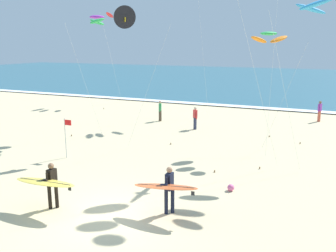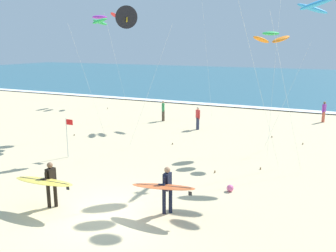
% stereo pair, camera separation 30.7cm
% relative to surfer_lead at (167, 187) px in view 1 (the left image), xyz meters
% --- Properties ---
extents(ground_plane, '(160.00, 160.00, 0.00)m').
position_rel_surfer_lead_xyz_m(ground_plane, '(-1.91, -0.78, -1.05)').
color(ground_plane, beige).
extents(ocean_water, '(160.00, 60.00, 0.08)m').
position_rel_surfer_lead_xyz_m(ocean_water, '(-1.91, 52.85, -1.01)').
color(ocean_water, '#2D6075').
rests_on(ocean_water, ground).
extents(shoreline_foam, '(160.00, 1.30, 0.01)m').
position_rel_surfer_lead_xyz_m(shoreline_foam, '(-1.91, 23.15, -0.96)').
color(shoreline_foam, white).
rests_on(shoreline_foam, ocean_water).
extents(surfer_lead, '(2.36, 0.89, 1.71)m').
position_rel_surfer_lead_xyz_m(surfer_lead, '(0.00, 0.00, 0.00)').
color(surfer_lead, black).
rests_on(surfer_lead, ground).
extents(surfer_trailing, '(2.50, 0.96, 1.71)m').
position_rel_surfer_lead_xyz_m(surfer_trailing, '(-3.99, -1.34, 0.01)').
color(surfer_trailing, black).
rests_on(surfer_trailing, ground).
extents(kite_arc_violet_near, '(2.59, 2.26, 7.53)m').
position_rel_surfer_lead_xyz_m(kite_arc_violet_near, '(-8.62, 8.78, 6.19)').
color(kite_arc_violet_near, green).
rests_on(kite_arc_violet_near, ground).
extents(kite_arc_emerald_mid, '(3.08, 3.22, 6.45)m').
position_rel_surfer_lead_xyz_m(kite_arc_emerald_mid, '(1.59, 9.63, 5.09)').
color(kite_arc_emerald_mid, orange).
rests_on(kite_arc_emerald_mid, ground).
extents(kite_delta_charcoal_high, '(2.46, 2.34, 7.79)m').
position_rel_surfer_lead_xyz_m(kite_delta_charcoal_high, '(-5.41, 6.65, 6.12)').
color(kite_delta_charcoal_high, black).
rests_on(kite_delta_charcoal_high, ground).
extents(kite_arc_rose_close, '(2.70, 2.89, 7.86)m').
position_rel_surfer_lead_xyz_m(kite_arc_rose_close, '(3.85, 6.46, 6.42)').
color(kite_arc_rose_close, '#2D99DB').
rests_on(kite_arc_rose_close, ground).
extents(kite_arc_cobalt_outer, '(2.70, 4.84, 9.09)m').
position_rel_surfer_lead_xyz_m(kite_arc_cobalt_outer, '(-14.48, 21.09, 7.66)').
color(kite_arc_cobalt_outer, red).
rests_on(kite_arc_cobalt_outer, ground).
extents(bystander_green_top, '(0.27, 0.48, 1.59)m').
position_rel_surfer_lead_xyz_m(bystander_green_top, '(-6.98, 14.31, -0.23)').
color(bystander_green_top, '#4C3D2D').
rests_on(bystander_green_top, ground).
extents(bystander_red_top, '(0.39, 0.36, 1.59)m').
position_rel_surfer_lead_xyz_m(bystander_red_top, '(-3.56, 12.74, -0.23)').
color(bystander_red_top, '#2D334C').
rests_on(bystander_red_top, ground).
extents(bystander_purple_top, '(0.29, 0.47, 1.59)m').
position_rel_surfer_lead_xyz_m(bystander_purple_top, '(4.25, 19.08, -0.23)').
color(bystander_purple_top, '#D8593F').
rests_on(bystander_purple_top, ground).
extents(lifeguard_flag, '(0.45, 0.05, 2.10)m').
position_rel_surfer_lead_xyz_m(lifeguard_flag, '(-7.43, 3.87, 0.22)').
color(lifeguard_flag, silver).
rests_on(lifeguard_flag, ground).
extents(beach_ball, '(0.28, 0.28, 0.28)m').
position_rel_surfer_lead_xyz_m(beach_ball, '(1.48, 3.00, -0.91)').
color(beach_ball, pink).
rests_on(beach_ball, ground).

